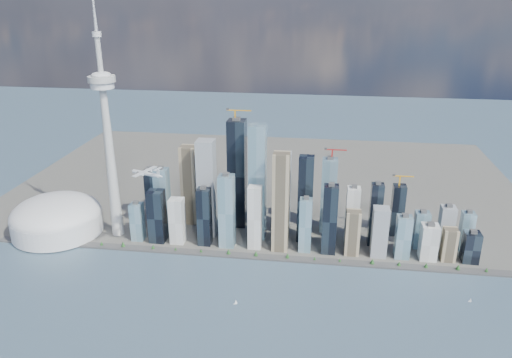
# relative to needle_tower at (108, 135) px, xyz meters

# --- Properties ---
(ground) EXTENTS (4000.00, 4000.00, 0.00)m
(ground) POSITION_rel_needle_tower_xyz_m (300.00, -310.00, -235.84)
(ground) COLOR #374F60
(ground) RESTS_ON ground
(seawall) EXTENTS (1100.00, 22.00, 4.00)m
(seawall) POSITION_rel_needle_tower_xyz_m (300.00, -60.00, -233.84)
(seawall) COLOR #383838
(seawall) RESTS_ON ground
(land) EXTENTS (1400.00, 900.00, 3.00)m
(land) POSITION_rel_needle_tower_xyz_m (300.00, 390.00, -234.34)
(land) COLOR #4C4C47
(land) RESTS_ON ground
(shoreline_trees) EXTENTS (960.53, 7.20, 8.80)m
(shoreline_trees) POSITION_rel_needle_tower_xyz_m (300.00, -60.00, -227.06)
(shoreline_trees) COLOR #3F2D1E
(shoreline_trees) RESTS_ON seawall
(skyscraper_cluster) EXTENTS (736.00, 142.00, 280.00)m
(skyscraper_cluster) POSITION_rel_needle_tower_xyz_m (359.61, 26.81, -148.48)
(skyscraper_cluster) COLOR black
(skyscraper_cluster) RESTS_ON land
(needle_tower) EXTENTS (56.00, 56.00, 550.50)m
(needle_tower) POSITION_rel_needle_tower_xyz_m (0.00, 0.00, 0.00)
(needle_tower) COLOR #A9A8A3
(needle_tower) RESTS_ON land
(dome_stadium) EXTENTS (200.00, 200.00, 86.00)m
(dome_stadium) POSITION_rel_needle_tower_xyz_m (-140.00, -10.00, -196.40)
(dome_stadium) COLOR silver
(dome_stadium) RESTS_ON land
(airplane) EXTENTS (73.07, 65.35, 18.30)m
(airplane) POSITION_rel_needle_tower_xyz_m (118.33, -102.66, -42.24)
(airplane) COLOR silver
(airplane) RESTS_ON ground
(sailboat_west) EXTENTS (7.08, 4.04, 9.99)m
(sailboat_west) POSITION_rel_needle_tower_xyz_m (312.78, -228.89, -232.63)
(sailboat_west) COLOR silver
(sailboat_west) RESTS_ON ground
(sailboat_east) EXTENTS (6.05, 2.60, 8.35)m
(sailboat_east) POSITION_rel_needle_tower_xyz_m (729.77, -164.48, -233.16)
(sailboat_east) COLOR silver
(sailboat_east) RESTS_ON ground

